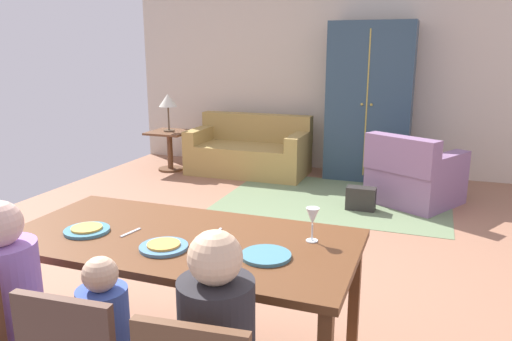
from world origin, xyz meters
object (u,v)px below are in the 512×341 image
person_man (17,319)px  side_table (170,145)px  couch (250,152)px  plate_near_child (164,247)px  armchair (413,177)px  dining_table (181,248)px  wine_glass (313,218)px  table_lamp (168,102)px  handbag (361,199)px  armoire (370,102)px  plate_near_man (87,230)px  plate_near_woman (266,256)px

person_man → side_table: 5.00m
couch → plate_near_child: bearing=-74.7°
plate_near_child → armchair: size_ratio=0.21×
dining_table → wine_glass: bearing=14.6°
person_man → table_lamp: table_lamp is taller
couch → table_lamp: (-1.15, -0.26, 0.70)m
dining_table → handbag: bearing=79.9°
table_lamp → handbag: (2.92, -0.90, -0.88)m
side_table → table_lamp: size_ratio=1.07×
plate_near_child → armoire: armoire is taller
plate_near_man → table_lamp: (-1.84, 4.11, 0.24)m
armchair → handbag: size_ratio=3.63×
side_table → table_lamp: bearing=180.0°
armoire → handbag: bearing=-84.4°
person_man → armoire: armoire is taller
plate_near_man → plate_near_child: bearing=-6.5°
couch → wine_glass: bearing=-65.0°
couch → side_table: 1.19m
handbag → side_table: bearing=162.9°
plate_near_child → plate_near_man: bearing=173.5°
wine_glass → armchair: wine_glass is taller
plate_near_woman → armchair: size_ratio=0.21×
dining_table → plate_near_woman: plate_near_woman is taller
armchair → wine_glass: bearing=-96.6°
dining_table → plate_near_woman: bearing=-10.8°
armchair → side_table: (-3.44, 0.45, 0.06)m
table_lamp → plate_near_man: bearing=-65.9°
person_man → plate_near_man: bearing=89.8°
dining_table → side_table: size_ratio=3.30×
armoire → table_lamp: 2.83m
wine_glass → armchair: (0.39, 3.37, -0.57)m
wine_glass → handbag: (-0.14, 2.91, -0.76)m
wine_glass → side_table: size_ratio=0.32×
person_man → couch: 4.96m
plate_near_child → armchair: 3.91m
plate_near_man → person_man: 0.59m
plate_near_woman → handbag: (0.03, 3.19, -0.64)m
plate_near_child → side_table: plate_near_child is taller
plate_near_woman → armchair: 3.72m
person_man → handbag: (1.08, 3.75, -0.38)m
armchair → couch: bearing=162.9°
dining_table → armchair: 3.73m
plate_near_child → couch: size_ratio=0.15×
armoire → handbag: (0.14, -1.44, -0.92)m
plate_near_woman → side_table: (-2.89, 4.09, -0.39)m
dining_table → plate_near_man: size_ratio=7.66×
couch → plate_near_woman: bearing=-68.2°
plate_near_woman → handbag: size_ratio=0.78×
side_table → handbag: (2.92, -0.90, -0.25)m
plate_near_child → side_table: (-2.37, 4.17, -0.39)m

